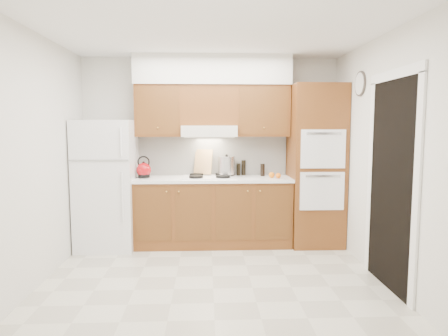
# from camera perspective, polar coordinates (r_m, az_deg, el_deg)

# --- Properties ---
(floor) EXTENTS (3.60, 3.60, 0.00)m
(floor) POSITION_cam_1_polar(r_m,az_deg,el_deg) (4.54, -1.61, -15.20)
(floor) COLOR beige
(floor) RESTS_ON ground
(ceiling) EXTENTS (3.60, 3.60, 0.00)m
(ceiling) POSITION_cam_1_polar(r_m,az_deg,el_deg) (4.34, -1.72, 18.72)
(ceiling) COLOR white
(ceiling) RESTS_ON wall_back
(wall_back) EXTENTS (3.60, 0.02, 2.60)m
(wall_back) POSITION_cam_1_polar(r_m,az_deg,el_deg) (5.75, -1.88, 2.58)
(wall_back) COLOR silver
(wall_back) RESTS_ON floor
(wall_left) EXTENTS (0.02, 3.00, 2.60)m
(wall_left) POSITION_cam_1_polar(r_m,az_deg,el_deg) (4.59, -24.74, 1.16)
(wall_left) COLOR silver
(wall_left) RESTS_ON floor
(wall_right) EXTENTS (0.02, 3.00, 2.60)m
(wall_right) POSITION_cam_1_polar(r_m,az_deg,el_deg) (4.64, 21.17, 1.35)
(wall_right) COLOR silver
(wall_right) RESTS_ON floor
(fridge) EXTENTS (0.75, 0.72, 1.72)m
(fridge) POSITION_cam_1_polar(r_m,az_deg,el_deg) (5.60, -16.37, -2.28)
(fridge) COLOR white
(fridge) RESTS_ON floor
(base_cabinets) EXTENTS (2.11, 0.60, 0.90)m
(base_cabinets) POSITION_cam_1_polar(r_m,az_deg,el_deg) (5.57, -1.56, -6.37)
(base_cabinets) COLOR brown
(base_cabinets) RESTS_ON floor
(countertop) EXTENTS (2.13, 0.62, 0.04)m
(countertop) POSITION_cam_1_polar(r_m,az_deg,el_deg) (5.48, -1.57, -1.59)
(countertop) COLOR white
(countertop) RESTS_ON base_cabinets
(backsplash) EXTENTS (2.11, 0.03, 0.56)m
(backsplash) POSITION_cam_1_polar(r_m,az_deg,el_deg) (5.74, -1.62, 1.77)
(backsplash) COLOR white
(backsplash) RESTS_ON countertop
(oven_cabinet) EXTENTS (0.70, 0.65, 2.20)m
(oven_cabinet) POSITION_cam_1_polar(r_m,az_deg,el_deg) (5.64, 12.95, 0.33)
(oven_cabinet) COLOR brown
(oven_cabinet) RESTS_ON floor
(upper_cab_left) EXTENTS (0.63, 0.33, 0.70)m
(upper_cab_left) POSITION_cam_1_polar(r_m,az_deg,el_deg) (5.61, -9.27, 8.04)
(upper_cab_left) COLOR brown
(upper_cab_left) RESTS_ON wall_back
(upper_cab_right) EXTENTS (0.73, 0.33, 0.70)m
(upper_cab_right) POSITION_cam_1_polar(r_m,az_deg,el_deg) (5.63, 5.49, 8.08)
(upper_cab_right) COLOR brown
(upper_cab_right) RESTS_ON wall_back
(range_hood) EXTENTS (0.75, 0.45, 0.15)m
(range_hood) POSITION_cam_1_polar(r_m,az_deg,el_deg) (5.51, -2.12, 5.29)
(range_hood) COLOR silver
(range_hood) RESTS_ON wall_back
(upper_cab_over_hood) EXTENTS (0.75, 0.33, 0.55)m
(upper_cab_over_hood) POSITION_cam_1_polar(r_m,az_deg,el_deg) (5.58, -2.14, 8.90)
(upper_cab_over_hood) COLOR brown
(upper_cab_over_hood) RESTS_ON range_hood
(soffit) EXTENTS (2.13, 0.36, 0.40)m
(soffit) POSITION_cam_1_polar(r_m,az_deg,el_deg) (5.61, -1.63, 13.76)
(soffit) COLOR silver
(soffit) RESTS_ON wall_back
(cooktop) EXTENTS (0.74, 0.50, 0.01)m
(cooktop) POSITION_cam_1_polar(r_m,az_deg,el_deg) (5.49, -2.09, -1.29)
(cooktop) COLOR white
(cooktop) RESTS_ON countertop
(doorway) EXTENTS (0.02, 0.90, 2.10)m
(doorway) POSITION_cam_1_polar(r_m,az_deg,el_deg) (4.34, 22.74, -2.32)
(doorway) COLOR black
(doorway) RESTS_ON floor
(wall_clock) EXTENTS (0.02, 0.30, 0.30)m
(wall_clock) POSITION_cam_1_polar(r_m,az_deg,el_deg) (5.15, 18.89, 11.33)
(wall_clock) COLOR #3F3833
(wall_clock) RESTS_ON wall_right
(kettle) EXTENTS (0.25, 0.25, 0.20)m
(kettle) POSITION_cam_1_polar(r_m,az_deg,el_deg) (5.54, -11.40, -0.27)
(kettle) COLOR #9A0B10
(kettle) RESTS_ON countertop
(cutting_board) EXTENTS (0.28, 0.19, 0.35)m
(cutting_board) POSITION_cam_1_polar(r_m,az_deg,el_deg) (5.66, -2.97, 0.90)
(cutting_board) COLOR tan
(cutting_board) RESTS_ON countertop
(stock_pot) EXTENTS (0.29, 0.29, 0.24)m
(stock_pot) POSITION_cam_1_polar(r_m,az_deg,el_deg) (5.58, 0.37, 0.34)
(stock_pot) COLOR silver
(stock_pot) RESTS_ON cooktop
(condiment_a) EXTENTS (0.08, 0.08, 0.21)m
(condiment_a) POSITION_cam_1_polar(r_m,az_deg,el_deg) (5.74, 2.81, 0.04)
(condiment_a) COLOR black
(condiment_a) RESTS_ON countertop
(condiment_b) EXTENTS (0.07, 0.07, 0.17)m
(condiment_b) POSITION_cam_1_polar(r_m,az_deg,el_deg) (5.72, 2.08, -0.20)
(condiment_b) COLOR black
(condiment_b) RESTS_ON countertop
(condiment_c) EXTENTS (0.08, 0.08, 0.17)m
(condiment_c) POSITION_cam_1_polar(r_m,az_deg,el_deg) (5.66, 5.53, -0.27)
(condiment_c) COLOR black
(condiment_c) RESTS_ON countertop
(orange_near) EXTENTS (0.10, 0.10, 0.08)m
(orange_near) POSITION_cam_1_polar(r_m,az_deg,el_deg) (5.47, 6.83, -1.00)
(orange_near) COLOR orange
(orange_near) RESTS_ON countertop
(orange_far) EXTENTS (0.08, 0.08, 0.07)m
(orange_far) POSITION_cam_1_polar(r_m,az_deg,el_deg) (5.45, 7.76, -1.08)
(orange_far) COLOR orange
(orange_far) RESTS_ON countertop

